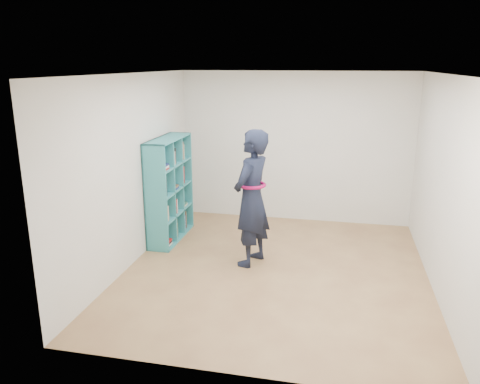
# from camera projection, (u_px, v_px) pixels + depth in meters

# --- Properties ---
(floor) EXTENTS (4.50, 4.50, 0.00)m
(floor) POSITION_uv_depth(u_px,v_px,m) (275.00, 271.00, 6.35)
(floor) COLOR brown
(floor) RESTS_ON ground
(ceiling) EXTENTS (4.50, 4.50, 0.00)m
(ceiling) POSITION_uv_depth(u_px,v_px,m) (280.00, 74.00, 5.66)
(ceiling) COLOR white
(ceiling) RESTS_ON wall_back
(wall_left) EXTENTS (0.02, 4.50, 2.60)m
(wall_left) POSITION_uv_depth(u_px,v_px,m) (133.00, 171.00, 6.41)
(wall_left) COLOR silver
(wall_left) RESTS_ON floor
(wall_right) EXTENTS (0.02, 4.50, 2.60)m
(wall_right) POSITION_uv_depth(u_px,v_px,m) (443.00, 187.00, 5.60)
(wall_right) COLOR silver
(wall_right) RESTS_ON floor
(wall_back) EXTENTS (4.00, 0.02, 2.60)m
(wall_back) POSITION_uv_depth(u_px,v_px,m) (295.00, 148.00, 8.12)
(wall_back) COLOR silver
(wall_back) RESTS_ON floor
(wall_front) EXTENTS (4.00, 0.02, 2.60)m
(wall_front) POSITION_uv_depth(u_px,v_px,m) (241.00, 241.00, 3.89)
(wall_front) COLOR silver
(wall_front) RESTS_ON floor
(bookshelf) EXTENTS (0.36, 1.22, 1.62)m
(bookshelf) POSITION_uv_depth(u_px,v_px,m) (168.00, 191.00, 7.34)
(bookshelf) COLOR teal
(bookshelf) RESTS_ON floor
(person) EXTENTS (0.64, 0.80, 1.89)m
(person) POSITION_uv_depth(u_px,v_px,m) (252.00, 198.00, 6.36)
(person) COLOR black
(person) RESTS_ON floor
(smartphone) EXTENTS (0.03, 0.09, 0.13)m
(smartphone) POSITION_uv_depth(u_px,v_px,m) (245.00, 187.00, 6.48)
(smartphone) COLOR silver
(smartphone) RESTS_ON person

